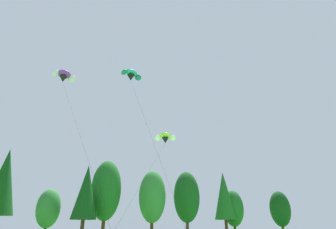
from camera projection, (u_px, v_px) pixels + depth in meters
treeline_tree_d at (3, 181)px, 44.58m from camera, size 4.73×4.73×14.22m
treeline_tree_e at (48, 208)px, 48.49m from camera, size 4.07×4.07×8.40m
treeline_tree_f at (86, 192)px, 47.30m from camera, size 4.28×4.28×12.17m
treeline_tree_g at (106, 190)px, 51.89m from camera, size 5.57×5.57×13.97m
treeline_tree_h at (152, 196)px, 53.56m from camera, size 5.17×5.17×12.49m
treeline_tree_i at (187, 197)px, 56.84m from camera, size 5.28×5.28×12.90m
treeline_tree_j at (224, 195)px, 60.04m from camera, size 4.55×4.55×13.43m
treeline_tree_k at (233, 208)px, 60.37m from camera, size 4.40×4.40×9.63m
treeline_tree_l at (280, 209)px, 61.12m from camera, size 4.38×4.38×9.55m
parafoil_kite_high_purple at (64, 76)px, 31.39m from camera, size 5.75×12.91×16.99m
parafoil_kite_mid_teal at (131, 75)px, 34.08m from camera, size 5.21×8.20×18.90m
parafoil_kite_far_lime_white at (165, 138)px, 36.11m from camera, size 10.30×15.37×11.93m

